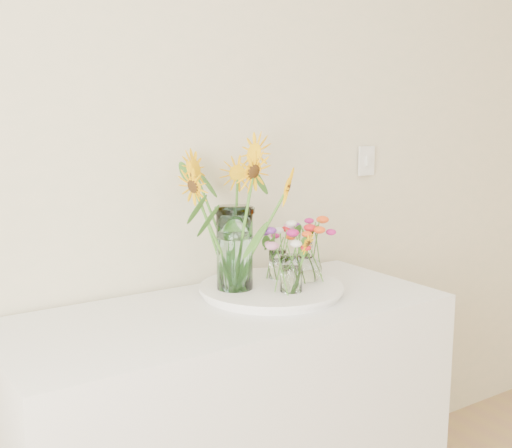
% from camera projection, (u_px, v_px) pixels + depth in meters
% --- Properties ---
extents(counter, '(1.40, 0.60, 0.90)m').
position_uv_depth(counter, '(230.00, 441.00, 2.08)').
color(counter, white).
rests_on(counter, ground_plane).
extents(tray, '(0.46, 0.46, 0.02)m').
position_uv_depth(tray, '(271.00, 291.00, 2.14)').
color(tray, white).
rests_on(tray, counter).
extents(mason_jar, '(0.14, 0.14, 0.28)m').
position_uv_depth(mason_jar, '(235.00, 249.00, 2.08)').
color(mason_jar, '#C8FAEF').
rests_on(mason_jar, tray).
extents(sunflower_bouquet, '(0.71, 0.71, 0.51)m').
position_uv_depth(sunflower_bouquet, '(234.00, 214.00, 2.06)').
color(sunflower_bouquet, '#F9B105').
rests_on(sunflower_bouquet, tray).
extents(small_vase_a, '(0.08, 0.08, 0.12)m').
position_uv_depth(small_vase_a, '(291.00, 274.00, 2.06)').
color(small_vase_a, white).
rests_on(small_vase_a, tray).
extents(wildflower_posy_a, '(0.21, 0.21, 0.21)m').
position_uv_depth(wildflower_posy_a, '(291.00, 261.00, 2.05)').
color(wildflower_posy_a, '#FF4E16').
rests_on(wildflower_posy_a, tray).
extents(small_vase_b, '(0.11, 0.11, 0.15)m').
position_uv_depth(small_vase_b, '(307.00, 260.00, 2.19)').
color(small_vase_b, white).
rests_on(small_vase_b, tray).
extents(wildflower_posy_b, '(0.22, 0.22, 0.24)m').
position_uv_depth(wildflower_posy_b, '(307.00, 248.00, 2.18)').
color(wildflower_posy_b, '#FF4E16').
rests_on(wildflower_posy_b, tray).
extents(small_vase_c, '(0.08, 0.08, 0.10)m').
position_uv_depth(small_vase_c, '(278.00, 265.00, 2.22)').
color(small_vase_c, white).
rests_on(small_vase_c, tray).
extents(wildflower_posy_c, '(0.18, 0.18, 0.19)m').
position_uv_depth(wildflower_posy_c, '(278.00, 252.00, 2.22)').
color(wildflower_posy_c, '#FF4E16').
rests_on(wildflower_posy_c, tray).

